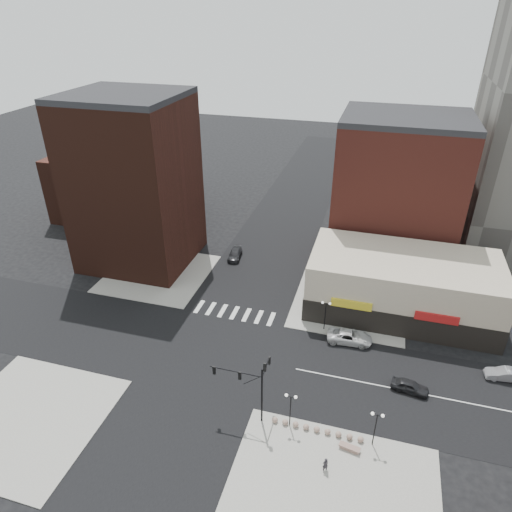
% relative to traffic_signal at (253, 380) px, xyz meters
% --- Properties ---
extents(ground, '(240.00, 240.00, 0.00)m').
position_rel_traffic_signal_xyz_m(ground, '(-7.24, 7.83, -4.96)').
color(ground, black).
rests_on(ground, ground).
extents(road_ew, '(200.00, 14.00, 0.02)m').
position_rel_traffic_signal_xyz_m(road_ew, '(-7.24, 7.83, -4.95)').
color(road_ew, black).
rests_on(road_ew, ground).
extents(road_ns, '(14.00, 200.00, 0.02)m').
position_rel_traffic_signal_xyz_m(road_ns, '(-7.24, 7.83, -4.95)').
color(road_ns, black).
rests_on(road_ns, ground).
extents(sidewalk_nw, '(15.00, 15.00, 0.12)m').
position_rel_traffic_signal_xyz_m(sidewalk_nw, '(-21.74, 22.33, -4.90)').
color(sidewalk_nw, gray).
rests_on(sidewalk_nw, ground).
extents(sidewalk_ne, '(15.00, 15.00, 0.12)m').
position_rel_traffic_signal_xyz_m(sidewalk_ne, '(7.26, 22.33, -4.90)').
color(sidewalk_ne, gray).
rests_on(sidewalk_ne, ground).
extents(sidewalk_se, '(18.00, 14.00, 0.12)m').
position_rel_traffic_signal_xyz_m(sidewalk_se, '(8.76, -6.17, -4.90)').
color(sidewalk_se, gray).
rests_on(sidewalk_se, ground).
extents(sidewalk_sw, '(15.00, 15.00, 0.12)m').
position_rel_traffic_signal_xyz_m(sidewalk_sw, '(-21.74, -6.67, -4.90)').
color(sidewalk_sw, gray).
rests_on(sidewalk_sw, ground).
extents(building_nw, '(16.00, 15.00, 25.00)m').
position_rel_traffic_signal_xyz_m(building_nw, '(-26.24, 26.33, 7.54)').
color(building_nw, '#331710').
rests_on(building_nw, ground).
extents(building_nw_low, '(20.00, 18.00, 12.00)m').
position_rel_traffic_signal_xyz_m(building_nw_low, '(-39.24, 41.83, 1.04)').
color(building_nw_low, '#331710').
rests_on(building_nw_low, ground).
extents(building_ne_midrise, '(18.00, 15.00, 22.00)m').
position_rel_traffic_signal_xyz_m(building_ne_midrise, '(11.76, 37.33, 6.04)').
color(building_ne_midrise, maroon).
rests_on(building_ne_midrise, ground).
extents(building_ne_row, '(24.20, 12.20, 8.00)m').
position_rel_traffic_signal_xyz_m(building_ne_row, '(13.76, 22.83, -1.66)').
color(building_ne_row, '#B6A791').
rests_on(building_ne_row, ground).
extents(traffic_signal, '(5.59, 3.09, 7.77)m').
position_rel_traffic_signal_xyz_m(traffic_signal, '(0.00, 0.00, 0.00)').
color(traffic_signal, black).
rests_on(traffic_signal, ground).
extents(street_lamp_se_a, '(1.22, 0.32, 4.16)m').
position_rel_traffic_signal_xyz_m(street_lamp_se_a, '(3.76, -0.17, -1.67)').
color(street_lamp_se_a, black).
rests_on(street_lamp_se_a, sidewalk_se).
extents(street_lamp_se_b, '(1.22, 0.32, 4.16)m').
position_rel_traffic_signal_xyz_m(street_lamp_se_b, '(11.76, -0.17, -1.67)').
color(street_lamp_se_b, black).
rests_on(street_lamp_se_b, sidewalk_se).
extents(street_lamp_ne, '(1.22, 0.32, 4.16)m').
position_rel_traffic_signal_xyz_m(street_lamp_ne, '(4.76, 15.83, -1.67)').
color(street_lamp_ne, black).
rests_on(street_lamp_ne, sidewalk_ne).
extents(bollard_row, '(8.98, 0.58, 0.58)m').
position_rel_traffic_signal_xyz_m(bollard_row, '(6.46, -0.17, -4.55)').
color(bollard_row, gray).
rests_on(bollard_row, sidewalk_se).
extents(white_suv, '(5.62, 2.88, 1.52)m').
position_rel_traffic_signal_xyz_m(white_suv, '(8.10, 14.33, -4.20)').
color(white_suv, silver).
rests_on(white_suv, ground).
extents(dark_sedan_east, '(4.11, 2.11, 1.34)m').
position_rel_traffic_signal_xyz_m(dark_sedan_east, '(15.18, 7.92, -4.29)').
color(dark_sedan_east, black).
rests_on(dark_sedan_east, ground).
extents(silver_sedan, '(4.21, 1.84, 1.35)m').
position_rel_traffic_signal_xyz_m(silver_sedan, '(25.28, 12.68, -4.29)').
color(silver_sedan, gray).
rests_on(silver_sedan, ground).
extents(dark_sedan_north, '(2.40, 4.74, 1.32)m').
position_rel_traffic_signal_xyz_m(dark_sedan_north, '(-11.92, 30.18, -4.30)').
color(dark_sedan_north, black).
rests_on(dark_sedan_north, ground).
extents(pedestrian, '(0.66, 0.61, 1.51)m').
position_rel_traffic_signal_xyz_m(pedestrian, '(7.84, -4.10, -4.09)').
color(pedestrian, '#252328').
rests_on(pedestrian, sidewalk_se).
extents(stone_bench, '(2.06, 0.96, 0.46)m').
position_rel_traffic_signal_xyz_m(stone_bench, '(9.74, -1.38, -4.60)').
color(stone_bench, '#8B6C5F').
rests_on(stone_bench, sidewalk_se).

